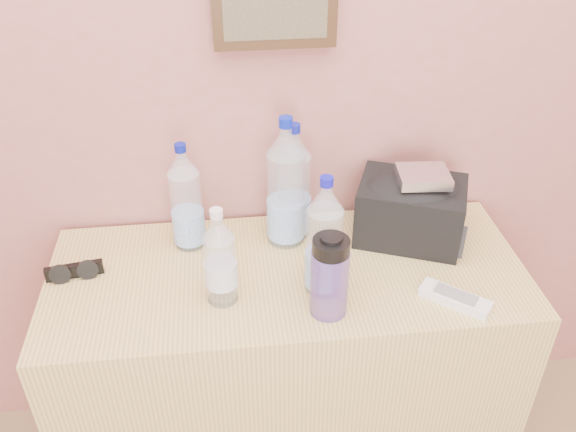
{
  "coord_description": "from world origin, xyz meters",
  "views": [
    {
      "loc": [
        -0.11,
        0.51,
        1.77
      ],
      "look_at": [
        0.04,
        1.71,
        0.95
      ],
      "focal_mm": 38.0,
      "sensor_mm": 36.0,
      "label": 1
    }
  ],
  "objects_px": {
    "dresser": "(287,372)",
    "pet_small": "(220,262)",
    "toiletry_bag": "(411,208)",
    "foil_packet": "(423,177)",
    "pet_large_d": "(324,242)",
    "ac_remote": "(455,299)",
    "sunglasses": "(74,271)",
    "pet_large_a": "(186,202)",
    "nalgene_bottle": "(330,276)",
    "pet_large_c": "(294,187)",
    "pet_large_b": "(286,189)"
  },
  "relations": [
    {
      "from": "pet_small",
      "to": "foil_packet",
      "type": "relative_size",
      "value": 1.98
    },
    {
      "from": "pet_small",
      "to": "pet_large_b",
      "type": "bearing_deg",
      "value": 51.16
    },
    {
      "from": "nalgene_bottle",
      "to": "toiletry_bag",
      "type": "xyz_separation_m",
      "value": [
        0.27,
        0.27,
        -0.01
      ]
    },
    {
      "from": "pet_large_d",
      "to": "foil_packet",
      "type": "xyz_separation_m",
      "value": [
        0.29,
        0.17,
        0.06
      ]
    },
    {
      "from": "sunglasses",
      "to": "toiletry_bag",
      "type": "xyz_separation_m",
      "value": [
        0.89,
        0.07,
        0.08
      ]
    },
    {
      "from": "nalgene_bottle",
      "to": "sunglasses",
      "type": "relative_size",
      "value": 1.52
    },
    {
      "from": "pet_large_b",
      "to": "nalgene_bottle",
      "type": "distance_m",
      "value": 0.31
    },
    {
      "from": "pet_large_a",
      "to": "foil_packet",
      "type": "xyz_separation_m",
      "value": [
        0.62,
        -0.06,
        0.07
      ]
    },
    {
      "from": "ac_remote",
      "to": "pet_large_b",
      "type": "bearing_deg",
      "value": -178.89
    },
    {
      "from": "dresser",
      "to": "sunglasses",
      "type": "relative_size",
      "value": 8.63
    },
    {
      "from": "toiletry_bag",
      "to": "foil_packet",
      "type": "height_order",
      "value": "foil_packet"
    },
    {
      "from": "pet_large_d",
      "to": "ac_remote",
      "type": "bearing_deg",
      "value": -16.67
    },
    {
      "from": "dresser",
      "to": "foil_packet",
      "type": "distance_m",
      "value": 0.7
    },
    {
      "from": "pet_large_a",
      "to": "foil_packet",
      "type": "height_order",
      "value": "pet_large_a"
    },
    {
      "from": "pet_large_c",
      "to": "pet_small",
      "type": "distance_m",
      "value": 0.33
    },
    {
      "from": "pet_large_d",
      "to": "nalgene_bottle",
      "type": "height_order",
      "value": "pet_large_d"
    },
    {
      "from": "pet_large_d",
      "to": "sunglasses",
      "type": "height_order",
      "value": "pet_large_d"
    },
    {
      "from": "pet_large_b",
      "to": "nalgene_bottle",
      "type": "relative_size",
      "value": 1.69
    },
    {
      "from": "pet_large_a",
      "to": "pet_large_d",
      "type": "bearing_deg",
      "value": -34.27
    },
    {
      "from": "pet_large_b",
      "to": "ac_remote",
      "type": "distance_m",
      "value": 0.51
    },
    {
      "from": "nalgene_bottle",
      "to": "sunglasses",
      "type": "bearing_deg",
      "value": 162.04
    },
    {
      "from": "toiletry_bag",
      "to": "nalgene_bottle",
      "type": "bearing_deg",
      "value": -112.87
    },
    {
      "from": "pet_large_a",
      "to": "sunglasses",
      "type": "distance_m",
      "value": 0.33
    },
    {
      "from": "sunglasses",
      "to": "nalgene_bottle",
      "type": "bearing_deg",
      "value": -27.03
    },
    {
      "from": "pet_large_b",
      "to": "ac_remote",
      "type": "height_order",
      "value": "pet_large_b"
    },
    {
      "from": "dresser",
      "to": "nalgene_bottle",
      "type": "distance_m",
      "value": 0.52
    },
    {
      "from": "pet_large_d",
      "to": "ac_remote",
      "type": "distance_m",
      "value": 0.35
    },
    {
      "from": "pet_large_a",
      "to": "sunglasses",
      "type": "height_order",
      "value": "pet_large_a"
    },
    {
      "from": "dresser",
      "to": "toiletry_bag",
      "type": "relative_size",
      "value": 4.44
    },
    {
      "from": "pet_large_d",
      "to": "foil_packet",
      "type": "bearing_deg",
      "value": 30.34
    },
    {
      "from": "dresser",
      "to": "sunglasses",
      "type": "distance_m",
      "value": 0.68
    },
    {
      "from": "sunglasses",
      "to": "ac_remote",
      "type": "height_order",
      "value": "sunglasses"
    },
    {
      "from": "nalgene_bottle",
      "to": "toiletry_bag",
      "type": "height_order",
      "value": "nalgene_bottle"
    },
    {
      "from": "sunglasses",
      "to": "ac_remote",
      "type": "relative_size",
      "value": 0.84
    },
    {
      "from": "pet_large_a",
      "to": "nalgene_bottle",
      "type": "xyz_separation_m",
      "value": [
        0.33,
        -0.31,
        -0.03
      ]
    },
    {
      "from": "pet_large_c",
      "to": "nalgene_bottle",
      "type": "bearing_deg",
      "value": -82.78
    },
    {
      "from": "pet_large_b",
      "to": "nalgene_bottle",
      "type": "bearing_deg",
      "value": -77.49
    },
    {
      "from": "foil_packet",
      "to": "pet_large_b",
      "type": "bearing_deg",
      "value": 172.54
    },
    {
      "from": "dresser",
      "to": "pet_small",
      "type": "height_order",
      "value": "pet_small"
    },
    {
      "from": "sunglasses",
      "to": "toiletry_bag",
      "type": "distance_m",
      "value": 0.9
    },
    {
      "from": "pet_large_b",
      "to": "sunglasses",
      "type": "bearing_deg",
      "value": -170.05
    },
    {
      "from": "ac_remote",
      "to": "pet_large_c",
      "type": "bearing_deg",
      "value": 176.64
    },
    {
      "from": "pet_large_d",
      "to": "toiletry_bag",
      "type": "xyz_separation_m",
      "value": [
        0.27,
        0.19,
        -0.05
      ]
    },
    {
      "from": "pet_large_a",
      "to": "pet_large_c",
      "type": "distance_m",
      "value": 0.29
    },
    {
      "from": "nalgene_bottle",
      "to": "sunglasses",
      "type": "height_order",
      "value": "nalgene_bottle"
    },
    {
      "from": "pet_small",
      "to": "sunglasses",
      "type": "distance_m",
      "value": 0.4
    },
    {
      "from": "pet_large_a",
      "to": "foil_packet",
      "type": "bearing_deg",
      "value": -5.28
    },
    {
      "from": "pet_large_c",
      "to": "sunglasses",
      "type": "relative_size",
      "value": 2.34
    },
    {
      "from": "pet_large_d",
      "to": "sunglasses",
      "type": "distance_m",
      "value": 0.64
    },
    {
      "from": "pet_large_a",
      "to": "pet_large_d",
      "type": "distance_m",
      "value": 0.4
    }
  ]
}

